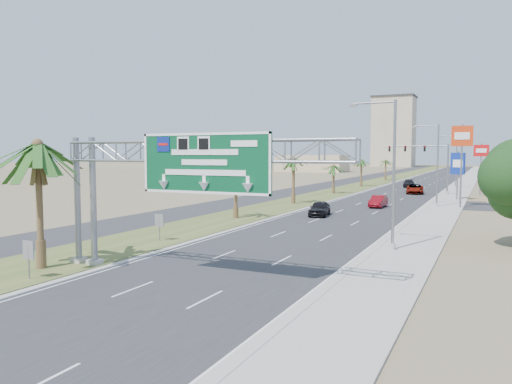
{
  "coord_description": "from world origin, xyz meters",
  "views": [
    {
      "loc": [
        13.25,
        -11.66,
        6.47
      ],
      "look_at": [
        0.69,
        15.06,
        4.2
      ],
      "focal_mm": 35.0,
      "sensor_mm": 36.0,
      "label": 1
    }
  ],
  "objects_px": {
    "car_right_lane": "(415,189)",
    "pole_sign_red_near": "(462,141)",
    "palm_near": "(37,145)",
    "pole_sign_blue": "(458,165)",
    "pole_sign_red_far": "(481,154)",
    "signal_mast": "(434,164)",
    "car_far": "(409,184)",
    "car_mid_lane": "(378,201)",
    "sign_gantry": "(183,162)",
    "car_left_lane": "(320,209)"
  },
  "relations": [
    {
      "from": "car_right_lane",
      "to": "pole_sign_red_near",
      "type": "bearing_deg",
      "value": -74.85
    },
    {
      "from": "palm_near",
      "to": "pole_sign_blue",
      "type": "relative_size",
      "value": 1.22
    },
    {
      "from": "car_right_lane",
      "to": "pole_sign_red_far",
      "type": "xyz_separation_m",
      "value": [
        9.57,
        1.45,
        5.58
      ]
    },
    {
      "from": "palm_near",
      "to": "pole_sign_red_near",
      "type": "height_order",
      "value": "pole_sign_red_near"
    },
    {
      "from": "signal_mast",
      "to": "car_right_lane",
      "type": "distance_m",
      "value": 4.96
    },
    {
      "from": "car_right_lane",
      "to": "car_far",
      "type": "height_order",
      "value": "car_right_lane"
    },
    {
      "from": "car_mid_lane",
      "to": "pole_sign_blue",
      "type": "distance_m",
      "value": 16.7
    },
    {
      "from": "car_right_lane",
      "to": "pole_sign_red_near",
      "type": "distance_m",
      "value": 22.38
    },
    {
      "from": "car_mid_lane",
      "to": "car_far",
      "type": "bearing_deg",
      "value": 94.08
    },
    {
      "from": "sign_gantry",
      "to": "pole_sign_blue",
      "type": "distance_m",
      "value": 54.0
    },
    {
      "from": "car_left_lane",
      "to": "car_far",
      "type": "height_order",
      "value": "car_left_lane"
    },
    {
      "from": "car_mid_lane",
      "to": "car_right_lane",
      "type": "bearing_deg",
      "value": 88.1
    },
    {
      "from": "palm_near",
      "to": "car_right_lane",
      "type": "height_order",
      "value": "palm_near"
    },
    {
      "from": "car_far",
      "to": "sign_gantry",
      "type": "bearing_deg",
      "value": -97.1
    },
    {
      "from": "car_right_lane",
      "to": "car_mid_lane",
      "type": "bearing_deg",
      "value": -99.42
    },
    {
      "from": "car_left_lane",
      "to": "sign_gantry",
      "type": "bearing_deg",
      "value": -94.52
    },
    {
      "from": "pole_sign_blue",
      "to": "pole_sign_red_far",
      "type": "relative_size",
      "value": 0.85
    },
    {
      "from": "sign_gantry",
      "to": "car_left_lane",
      "type": "relative_size",
      "value": 3.68
    },
    {
      "from": "car_right_lane",
      "to": "car_far",
      "type": "bearing_deg",
      "value": 95.12
    },
    {
      "from": "sign_gantry",
      "to": "palm_near",
      "type": "distance_m",
      "value": 8.41
    },
    {
      "from": "car_mid_lane",
      "to": "pole_sign_red_near",
      "type": "bearing_deg",
      "value": 21.53
    },
    {
      "from": "palm_near",
      "to": "pole_sign_blue",
      "type": "xyz_separation_m",
      "value": [
        18.36,
        54.94,
        -2.03
      ]
    },
    {
      "from": "car_far",
      "to": "car_right_lane",
      "type": "bearing_deg",
      "value": -85.46
    },
    {
      "from": "pole_sign_red_near",
      "to": "pole_sign_red_far",
      "type": "xyz_separation_m",
      "value": [
        1.78,
        21.18,
        -1.56
      ]
    },
    {
      "from": "sign_gantry",
      "to": "signal_mast",
      "type": "xyz_separation_m",
      "value": [
        6.23,
        62.05,
        -1.21
      ]
    },
    {
      "from": "pole_sign_blue",
      "to": "pole_sign_red_far",
      "type": "bearing_deg",
      "value": 75.32
    },
    {
      "from": "pole_sign_red_near",
      "to": "car_left_lane",
      "type": "bearing_deg",
      "value": -131.76
    },
    {
      "from": "pole_sign_red_near",
      "to": "pole_sign_red_far",
      "type": "height_order",
      "value": "pole_sign_red_near"
    },
    {
      "from": "palm_near",
      "to": "signal_mast",
      "type": "height_order",
      "value": "palm_near"
    },
    {
      "from": "signal_mast",
      "to": "pole_sign_blue",
      "type": "bearing_deg",
      "value": -66.18
    },
    {
      "from": "car_left_lane",
      "to": "car_right_lane",
      "type": "xyz_separation_m",
      "value": [
        5.06,
        34.11,
        0.0
      ]
    },
    {
      "from": "palm_near",
      "to": "pole_sign_red_near",
      "type": "xyz_separation_m",
      "value": [
        19.33,
        44.26,
        0.99
      ]
    },
    {
      "from": "pole_sign_blue",
      "to": "pole_sign_red_far",
      "type": "xyz_separation_m",
      "value": [
        2.75,
        10.5,
        1.46
      ]
    },
    {
      "from": "palm_near",
      "to": "pole_sign_red_far",
      "type": "height_order",
      "value": "palm_near"
    },
    {
      "from": "signal_mast",
      "to": "pole_sign_red_near",
      "type": "height_order",
      "value": "pole_sign_red_near"
    },
    {
      "from": "car_left_lane",
      "to": "car_mid_lane",
      "type": "height_order",
      "value": "car_left_lane"
    },
    {
      "from": "car_mid_lane",
      "to": "car_left_lane",
      "type": "bearing_deg",
      "value": -108.03
    },
    {
      "from": "palm_near",
      "to": "car_right_lane",
      "type": "distance_m",
      "value": 65.31
    },
    {
      "from": "signal_mast",
      "to": "pole_sign_blue",
      "type": "xyz_separation_m",
      "value": [
        3.99,
        -9.03,
        0.05
      ]
    },
    {
      "from": "signal_mast",
      "to": "pole_sign_red_far",
      "type": "bearing_deg",
      "value": 12.31
    },
    {
      "from": "car_mid_lane",
      "to": "pole_sign_red_far",
      "type": "relative_size",
      "value": 0.54
    },
    {
      "from": "signal_mast",
      "to": "pole_sign_red_far",
      "type": "relative_size",
      "value": 1.27
    },
    {
      "from": "palm_near",
      "to": "car_mid_lane",
      "type": "relative_size",
      "value": 1.93
    },
    {
      "from": "sign_gantry",
      "to": "car_mid_lane",
      "type": "xyz_separation_m",
      "value": [
        2.18,
        38.98,
        -5.35
      ]
    },
    {
      "from": "sign_gantry",
      "to": "car_right_lane",
      "type": "xyz_separation_m",
      "value": [
        3.41,
        62.06,
        -5.28
      ]
    },
    {
      "from": "signal_mast",
      "to": "car_far",
      "type": "height_order",
      "value": "signal_mast"
    },
    {
      "from": "car_far",
      "to": "pole_sign_red_near",
      "type": "distance_m",
      "value": 37.93
    },
    {
      "from": "car_far",
      "to": "pole_sign_blue",
      "type": "bearing_deg",
      "value": -75.0
    },
    {
      "from": "sign_gantry",
      "to": "pole_sign_blue",
      "type": "xyz_separation_m",
      "value": [
        10.22,
        53.01,
        -1.15
      ]
    },
    {
      "from": "car_far",
      "to": "pole_sign_red_near",
      "type": "height_order",
      "value": "pole_sign_red_near"
    }
  ]
}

